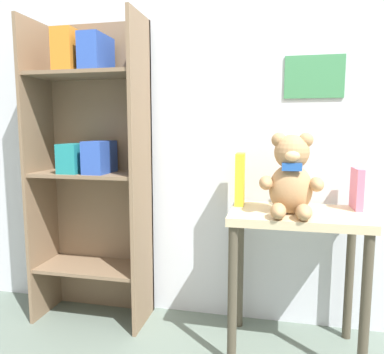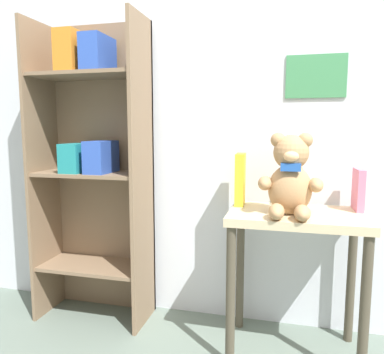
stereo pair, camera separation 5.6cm
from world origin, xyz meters
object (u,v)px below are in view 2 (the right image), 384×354
book_standing_pink (358,190)px  book_standing_yellow (240,179)px  book_standing_orange (297,188)px  display_table (296,240)px  teddy_bear (290,178)px  bookshelf_side (94,155)px

book_standing_pink → book_standing_yellow: bearing=-179.7°
book_standing_orange → book_standing_pink: 0.26m
display_table → teddy_bear: bearing=-119.1°
bookshelf_side → book_standing_pink: 1.30m
teddy_bear → book_standing_orange: 0.18m
teddy_bear → book_standing_orange: (0.03, 0.16, -0.06)m
teddy_bear → book_standing_pink: (0.29, 0.17, -0.06)m
teddy_bear → book_standing_pink: size_ratio=1.87×
display_table → book_standing_yellow: (-0.26, 0.10, 0.25)m
bookshelf_side → display_table: bearing=-6.8°
teddy_bear → book_standing_orange: teddy_bear is taller
book_standing_yellow → book_standing_orange: book_standing_yellow is taller
book_standing_yellow → bookshelf_side: bearing=176.2°
display_table → book_standing_orange: 0.24m
bookshelf_side → book_standing_yellow: size_ratio=6.37×
display_table → book_standing_yellow: book_standing_yellow is taller
book_standing_yellow → book_standing_orange: bearing=-2.7°
book_standing_orange → book_standing_pink: book_standing_orange is taller
book_standing_yellow → book_standing_pink: book_standing_yellow is taller
book_standing_yellow → book_standing_pink: 0.52m
display_table → book_standing_pink: bearing=23.7°
bookshelf_side → book_standing_orange: bookshelf_side is taller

